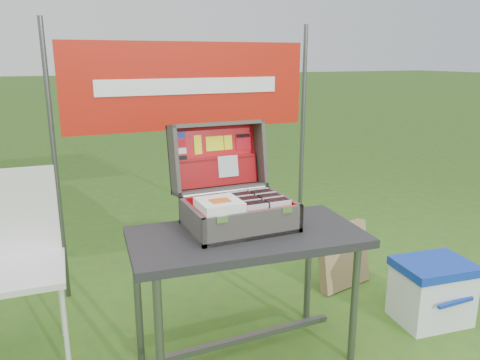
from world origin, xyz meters
name	(u,v)px	position (x,y,z in m)	size (l,w,h in m)	color
table	(246,298)	(-0.08, 0.05, 0.34)	(1.09, 0.54, 0.68)	#272729
table_top	(247,237)	(-0.08, 0.05, 0.66)	(1.09, 0.54, 0.04)	#272729
table_leg_fl	(160,350)	(-0.56, -0.16, 0.32)	(0.04, 0.04, 0.64)	#59595B
table_leg_fr	(354,302)	(0.41, -0.16, 0.32)	(0.04, 0.04, 0.64)	#59595B
table_leg_bl	(138,302)	(-0.56, 0.26, 0.32)	(0.04, 0.04, 0.64)	#59595B
table_leg_br	(308,267)	(0.41, 0.26, 0.32)	(0.04, 0.04, 0.64)	#59595B
table_brace	(246,338)	(-0.08, 0.05, 0.12)	(0.94, 0.03, 0.03)	#59595B
suitcase	(234,177)	(-0.08, 0.19, 0.92)	(0.50, 0.52, 0.47)	#4C4842
suitcase_base_bottom	(239,226)	(-0.08, 0.13, 0.69)	(0.50, 0.36, 0.02)	#4C4842
suitcase_base_wall_front	(254,226)	(-0.08, -0.04, 0.75)	(0.50, 0.02, 0.13)	#4C4842
suitcase_base_wall_back	(226,205)	(-0.08, 0.30, 0.75)	(0.50, 0.02, 0.13)	#4C4842
suitcase_base_wall_left	(192,221)	(-0.32, 0.13, 0.75)	(0.02, 0.36, 0.13)	#4C4842
suitcase_base_wall_right	(283,208)	(0.16, 0.13, 0.75)	(0.02, 0.36, 0.13)	#4C4842
suitcase_liner_floor	(239,223)	(-0.08, 0.13, 0.70)	(0.46, 0.32, 0.01)	red
suitcase_latch_left	(222,219)	(-0.24, -0.05, 0.80)	(0.05, 0.01, 0.03)	silver
suitcase_latch_right	(287,210)	(0.08, -0.05, 0.80)	(0.05, 0.01, 0.03)	silver
suitcase_hinge	(225,192)	(-0.08, 0.31, 0.81)	(0.02, 0.02, 0.45)	silver
suitcase_lid_back	(214,156)	(-0.08, 0.46, 0.97)	(0.50, 0.36, 0.02)	#4C4842
suitcase_lid_rim_far	(216,124)	(-0.08, 0.43, 1.14)	(0.50, 0.02, 0.13)	#4C4842
suitcase_lid_rim_near	(221,189)	(-0.08, 0.38, 0.81)	(0.50, 0.02, 0.13)	#4C4842
suitcase_lid_rim_left	(174,161)	(-0.32, 0.40, 0.98)	(0.02, 0.36, 0.13)	#4C4842
suitcase_lid_rim_right	(260,153)	(0.16, 0.40, 0.98)	(0.02, 0.36, 0.13)	#4C4842
suitcase_lid_liner	(215,156)	(-0.08, 0.45, 0.97)	(0.45, 0.31, 0.01)	red
suitcase_liner_wall_front	(253,223)	(-0.08, -0.03, 0.76)	(0.46, 0.01, 0.11)	red
suitcase_liner_wall_back	(227,204)	(-0.08, 0.29, 0.76)	(0.46, 0.01, 0.11)	red
suitcase_liner_wall_left	(194,219)	(-0.31, 0.13, 0.76)	(0.01, 0.32, 0.11)	red
suitcase_liner_wall_right	(281,207)	(0.15, 0.13, 0.76)	(0.01, 0.32, 0.11)	red
suitcase_lid_pocket	(218,172)	(-0.08, 0.41, 0.89)	(0.44, 0.14, 0.03)	maroon
suitcase_pocket_edge	(217,159)	(-0.08, 0.42, 0.96)	(0.43, 0.02, 0.02)	maroon
suitcase_pocket_cd	(228,166)	(-0.03, 0.40, 0.92)	(0.11, 0.11, 0.01)	silver
lid_sticker_cc_a	(181,135)	(-0.26, 0.46, 1.09)	(0.05, 0.03, 0.00)	#1933B2
lid_sticker_cc_b	(181,143)	(-0.26, 0.45, 1.05)	(0.05, 0.03, 0.00)	red
lid_sticker_cc_c	(182,151)	(-0.26, 0.45, 1.02)	(0.05, 0.03, 0.00)	white
lid_sticker_cc_d	(182,159)	(-0.26, 0.44, 0.98)	(0.05, 0.03, 0.00)	black
lid_card_neon_tall	(198,145)	(-0.17, 0.45, 1.04)	(0.04, 0.10, 0.00)	#F0F814
lid_card_neon_main	(215,143)	(-0.08, 0.45, 1.04)	(0.10, 0.08, 0.00)	#F0F814
lid_card_neon_small	(228,142)	(-0.01, 0.45, 1.04)	(0.04, 0.08, 0.00)	#F0F814
lid_sticker_band	(243,141)	(0.08, 0.45, 1.04)	(0.09, 0.09, 0.00)	red
lid_sticker_band_bar	(243,136)	(0.08, 0.46, 1.07)	(0.08, 0.02, 0.00)	black
cd_left_0	(257,218)	(-0.05, 0.00, 0.77)	(0.11, 0.01, 0.13)	silver
cd_left_1	(255,216)	(-0.05, 0.02, 0.77)	(0.11, 0.01, 0.13)	black
cd_left_2	(254,215)	(-0.05, 0.04, 0.77)	(0.11, 0.01, 0.13)	black
cd_left_3	(252,214)	(-0.05, 0.06, 0.77)	(0.11, 0.01, 0.13)	black
cd_left_4	(250,213)	(-0.05, 0.08, 0.77)	(0.11, 0.01, 0.13)	silver
cd_left_5	(248,211)	(-0.05, 0.09, 0.77)	(0.11, 0.01, 0.13)	black
cd_left_6	(247,210)	(-0.05, 0.11, 0.77)	(0.11, 0.01, 0.13)	black
cd_left_7	(245,209)	(-0.05, 0.13, 0.77)	(0.11, 0.01, 0.13)	black
cd_left_8	(243,208)	(-0.05, 0.15, 0.77)	(0.11, 0.01, 0.13)	silver
cd_left_9	(242,207)	(-0.05, 0.17, 0.77)	(0.11, 0.01, 0.13)	black
cd_left_10	(240,206)	(-0.05, 0.19, 0.77)	(0.11, 0.01, 0.13)	black
cd_left_11	(238,205)	(-0.05, 0.21, 0.77)	(0.11, 0.01, 0.13)	black
cd_left_12	(237,203)	(-0.05, 0.23, 0.77)	(0.11, 0.01, 0.13)	silver
cd_right_0	(280,214)	(0.07, 0.00, 0.77)	(0.11, 0.01, 0.13)	silver
cd_right_1	(278,213)	(0.07, 0.02, 0.77)	(0.11, 0.01, 0.13)	black
cd_right_2	(276,212)	(0.07, 0.04, 0.77)	(0.11, 0.01, 0.13)	black
cd_right_3	(275,211)	(0.07, 0.06, 0.77)	(0.11, 0.01, 0.13)	black
cd_right_4	(273,209)	(0.07, 0.08, 0.77)	(0.11, 0.01, 0.13)	silver
cd_right_5	(271,208)	(0.07, 0.09, 0.77)	(0.11, 0.01, 0.13)	black
cd_right_6	(269,207)	(0.07, 0.11, 0.77)	(0.11, 0.01, 0.13)	black
cd_right_7	(267,206)	(0.07, 0.13, 0.77)	(0.11, 0.01, 0.13)	black
cd_right_8	(265,205)	(0.07, 0.15, 0.77)	(0.11, 0.01, 0.13)	silver
cd_right_9	(264,204)	(0.07, 0.17, 0.77)	(0.11, 0.01, 0.13)	black
cd_right_10	(262,203)	(0.07, 0.19, 0.77)	(0.11, 0.01, 0.13)	black
cd_right_11	(260,202)	(0.07, 0.21, 0.77)	(0.11, 0.01, 0.13)	black
cd_right_12	(258,201)	(0.07, 0.23, 0.77)	(0.11, 0.01, 0.13)	silver
songbook_0	(219,208)	(-0.21, 0.06, 0.82)	(0.19, 0.19, 0.01)	white
songbook_1	(219,207)	(-0.21, 0.06, 0.82)	(0.19, 0.19, 0.01)	white
songbook_2	(219,206)	(-0.21, 0.06, 0.83)	(0.19, 0.19, 0.01)	white
songbook_3	(219,205)	(-0.21, 0.06, 0.83)	(0.19, 0.19, 0.01)	white
songbook_4	(219,204)	(-0.21, 0.06, 0.84)	(0.19, 0.19, 0.01)	white
songbook_5	(219,203)	(-0.21, 0.06, 0.84)	(0.19, 0.19, 0.01)	white
songbook_6	(219,202)	(-0.21, 0.06, 0.85)	(0.19, 0.19, 0.01)	white
songbook_7	(219,201)	(-0.21, 0.06, 0.85)	(0.19, 0.19, 0.01)	white
songbook_graphic	(220,201)	(-0.21, 0.05, 0.86)	(0.09, 0.07, 0.00)	#D85919
cooler	(432,291)	(1.05, -0.04, 0.18)	(0.41, 0.31, 0.36)	white
cooler_body	(431,295)	(1.05, -0.04, 0.16)	(0.39, 0.29, 0.31)	white
cooler_lid	(435,266)	(1.05, -0.04, 0.34)	(0.41, 0.31, 0.05)	#1033A7
cooler_handle	(456,303)	(1.05, -0.21, 0.20)	(0.25, 0.02, 0.02)	#1033A7
chair	(17,276)	(-1.09, 0.46, 0.48)	(0.43, 0.48, 0.95)	silver
chair_seat	(17,274)	(-1.09, 0.46, 0.49)	(0.43, 0.43, 0.03)	silver
chair_backrest	(12,213)	(-1.09, 0.67, 0.72)	(0.43, 0.03, 0.45)	silver
chair_leg_fr	(66,330)	(-0.90, 0.28, 0.24)	(0.02, 0.02, 0.49)	silver
chair_leg_br	(61,295)	(-0.90, 0.65, 0.24)	(0.02, 0.02, 0.49)	silver
chair_upright_right	(51,210)	(-0.90, 0.67, 0.71)	(0.02, 0.02, 0.45)	silver
cardboard_box	(343,256)	(0.84, 0.51, 0.21)	(0.40, 0.06, 0.42)	#A78058
banner_post_left	(55,166)	(-0.85, 1.10, 0.85)	(0.03, 0.03, 1.70)	#59595B
banner_post_right	(302,145)	(0.85, 1.10, 0.85)	(0.03, 0.03, 1.70)	#59595B
banner	(190,86)	(0.00, 1.09, 1.30)	(1.60, 0.01, 0.55)	#A91609
banner_text	(191,86)	(0.00, 1.08, 1.30)	(1.20, 0.00, 0.10)	white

